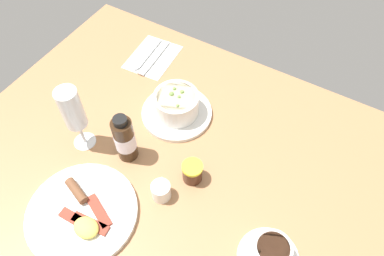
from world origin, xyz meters
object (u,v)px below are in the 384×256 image
(jam_jar, at_px, (192,172))
(sauce_bottle_brown, at_px, (125,139))
(cutlery_setting, at_px, (152,57))
(wine_glass, at_px, (72,111))
(breakfast_plate, at_px, (82,213))
(porridge_bowl, at_px, (176,106))
(coffee_cup, at_px, (270,254))
(creamer_jug, at_px, (161,190))

(jam_jar, bearing_deg, sauce_bottle_brown, 7.80)
(cutlery_setting, bearing_deg, wine_glass, 94.31)
(breakfast_plate, bearing_deg, porridge_bowl, -94.81)
(coffee_cup, xyz_separation_m, breakfast_plate, (0.41, 0.12, -0.02))
(wine_glass, bearing_deg, creamer_jug, 174.11)
(coffee_cup, xyz_separation_m, creamer_jug, (0.28, -0.01, -0.01))
(coffee_cup, bearing_deg, jam_jar, -20.06)
(coffee_cup, height_order, sauce_bottle_brown, sauce_bottle_brown)
(wine_glass, xyz_separation_m, breakfast_plate, (-0.13, 0.16, -0.12))
(cutlery_setting, bearing_deg, coffee_cup, 145.39)
(porridge_bowl, relative_size, wine_glass, 0.99)
(jam_jar, height_order, breakfast_plate, jam_jar)
(porridge_bowl, bearing_deg, wine_glass, 51.44)
(creamer_jug, bearing_deg, sauce_bottle_brown, -21.32)
(sauce_bottle_brown, relative_size, breakfast_plate, 0.58)
(coffee_cup, distance_m, sauce_bottle_brown, 0.42)
(breakfast_plate, bearing_deg, wine_glass, -51.14)
(creamer_jug, relative_size, sauce_bottle_brown, 0.37)
(cutlery_setting, relative_size, creamer_jug, 3.20)
(cutlery_setting, height_order, sauce_bottle_brown, sauce_bottle_brown)
(jam_jar, distance_m, breakfast_plate, 0.27)
(jam_jar, bearing_deg, cutlery_setting, -42.93)
(wine_glass, xyz_separation_m, sauce_bottle_brown, (-0.12, -0.03, -0.06))
(creamer_jug, bearing_deg, porridge_bowl, -66.66)
(wine_glass, distance_m, jam_jar, 0.32)
(porridge_bowl, relative_size, sauce_bottle_brown, 1.30)
(creamer_jug, height_order, wine_glass, wine_glass)
(porridge_bowl, bearing_deg, creamer_jug, 113.34)
(cutlery_setting, distance_m, sauce_bottle_brown, 0.37)
(porridge_bowl, height_order, coffee_cup, porridge_bowl)
(porridge_bowl, xyz_separation_m, jam_jar, (-0.14, 0.15, -0.01))
(coffee_cup, relative_size, wine_glass, 0.68)
(porridge_bowl, height_order, cutlery_setting, porridge_bowl)
(cutlery_setting, xyz_separation_m, breakfast_plate, (-0.16, 0.52, 0.01))
(porridge_bowl, distance_m, breakfast_plate, 0.37)
(cutlery_setting, distance_m, coffee_cup, 0.69)
(jam_jar, xyz_separation_m, sauce_bottle_brown, (0.18, 0.02, 0.04))
(porridge_bowl, xyz_separation_m, sauce_bottle_brown, (0.04, 0.17, 0.03))
(sauce_bottle_brown, height_order, breakfast_plate, sauce_bottle_brown)
(coffee_cup, height_order, creamer_jug, coffee_cup)
(cutlery_setting, distance_m, breakfast_plate, 0.54)
(porridge_bowl, xyz_separation_m, cutlery_setting, (0.19, -0.15, -0.03))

